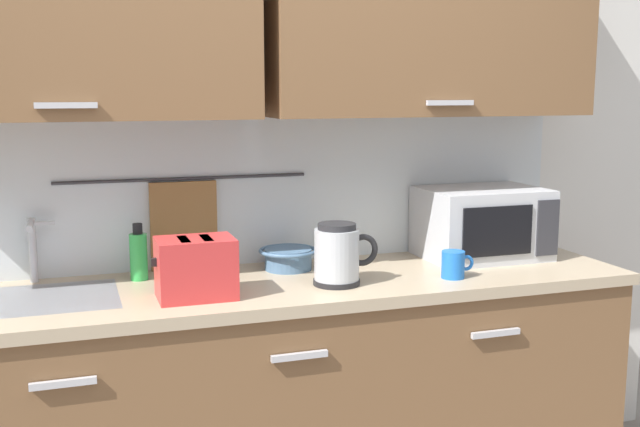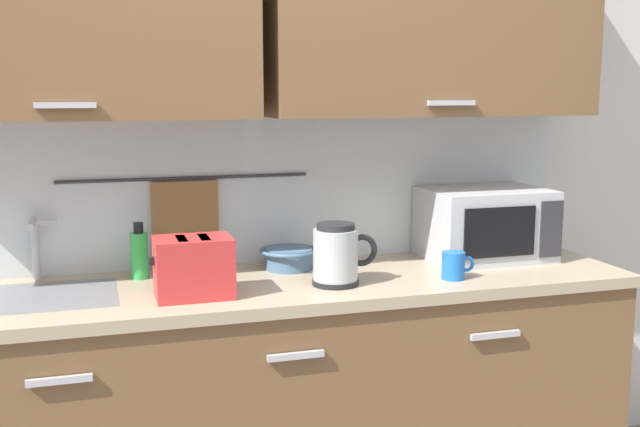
{
  "view_description": "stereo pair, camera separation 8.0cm",
  "coord_description": "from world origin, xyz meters",
  "px_view_note": "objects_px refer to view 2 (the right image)",
  "views": [
    {
      "loc": [
        -0.65,
        -2.15,
        1.55
      ],
      "look_at": [
        0.18,
        0.33,
        1.12
      ],
      "focal_mm": 42.88,
      "sensor_mm": 36.0,
      "label": 1
    },
    {
      "loc": [
        -0.58,
        -2.17,
        1.55
      ],
      "look_at": [
        0.18,
        0.33,
        1.12
      ],
      "focal_mm": 42.88,
      "sensor_mm": 36.0,
      "label": 2
    }
  ],
  "objects_px": {
    "mug_near_sink": "(199,265)",
    "mixing_bowl": "(289,257)",
    "electric_kettle": "(337,255)",
    "dish_soap_bottle": "(139,254)",
    "toaster": "(194,267)",
    "microwave": "(485,224)",
    "mug_by_kettle": "(454,265)"
  },
  "relations": [
    {
      "from": "microwave",
      "to": "mixing_bowl",
      "type": "relative_size",
      "value": 2.15
    },
    {
      "from": "mug_near_sink",
      "to": "toaster",
      "type": "height_order",
      "value": "toaster"
    },
    {
      "from": "microwave",
      "to": "mug_near_sink",
      "type": "distance_m",
      "value": 1.11
    },
    {
      "from": "electric_kettle",
      "to": "mixing_bowl",
      "type": "relative_size",
      "value": 1.06
    },
    {
      "from": "electric_kettle",
      "to": "mixing_bowl",
      "type": "distance_m",
      "value": 0.28
    },
    {
      "from": "electric_kettle",
      "to": "mug_by_kettle",
      "type": "xyz_separation_m",
      "value": [
        0.41,
        -0.05,
        -0.05
      ]
    },
    {
      "from": "dish_soap_bottle",
      "to": "mug_by_kettle",
      "type": "xyz_separation_m",
      "value": [
        1.04,
        -0.32,
        -0.04
      ]
    },
    {
      "from": "electric_kettle",
      "to": "mixing_bowl",
      "type": "xyz_separation_m",
      "value": [
        -0.1,
        0.26,
        -0.06
      ]
    },
    {
      "from": "toaster",
      "to": "dish_soap_bottle",
      "type": "bearing_deg",
      "value": 116.87
    },
    {
      "from": "electric_kettle",
      "to": "mug_near_sink",
      "type": "bearing_deg",
      "value": 154.17
    },
    {
      "from": "mug_near_sink",
      "to": "electric_kettle",
      "type": "bearing_deg",
      "value": -25.83
    },
    {
      "from": "electric_kettle",
      "to": "toaster",
      "type": "xyz_separation_m",
      "value": [
        -0.48,
        -0.01,
        -0.01
      ]
    },
    {
      "from": "electric_kettle",
      "to": "mug_by_kettle",
      "type": "distance_m",
      "value": 0.42
    },
    {
      "from": "dish_soap_bottle",
      "to": "toaster",
      "type": "bearing_deg",
      "value": -63.13
    },
    {
      "from": "mixing_bowl",
      "to": "mug_by_kettle",
      "type": "bearing_deg",
      "value": -31.1
    },
    {
      "from": "microwave",
      "to": "mixing_bowl",
      "type": "height_order",
      "value": "microwave"
    },
    {
      "from": "mug_near_sink",
      "to": "toaster",
      "type": "distance_m",
      "value": 0.23
    },
    {
      "from": "mug_near_sink",
      "to": "toaster",
      "type": "bearing_deg",
      "value": -102.0
    },
    {
      "from": "dish_soap_bottle",
      "to": "toaster",
      "type": "relative_size",
      "value": 0.77
    },
    {
      "from": "electric_kettle",
      "to": "dish_soap_bottle",
      "type": "distance_m",
      "value": 0.68
    },
    {
      "from": "microwave",
      "to": "dish_soap_bottle",
      "type": "bearing_deg",
      "value": 177.35
    },
    {
      "from": "mug_by_kettle",
      "to": "dish_soap_bottle",
      "type": "bearing_deg",
      "value": 162.64
    },
    {
      "from": "microwave",
      "to": "toaster",
      "type": "bearing_deg",
      "value": -168.64
    },
    {
      "from": "microwave",
      "to": "electric_kettle",
      "type": "xyz_separation_m",
      "value": [
        -0.67,
        -0.22,
        -0.03
      ]
    },
    {
      "from": "toaster",
      "to": "mug_by_kettle",
      "type": "distance_m",
      "value": 0.89
    },
    {
      "from": "electric_kettle",
      "to": "dish_soap_bottle",
      "type": "xyz_separation_m",
      "value": [
        -0.63,
        0.28,
        -0.01
      ]
    },
    {
      "from": "mug_near_sink",
      "to": "mixing_bowl",
      "type": "height_order",
      "value": "mug_near_sink"
    },
    {
      "from": "mug_by_kettle",
      "to": "electric_kettle",
      "type": "bearing_deg",
      "value": 173.59
    },
    {
      "from": "toaster",
      "to": "mug_near_sink",
      "type": "bearing_deg",
      "value": 78.0
    },
    {
      "from": "microwave",
      "to": "mug_near_sink",
      "type": "height_order",
      "value": "microwave"
    },
    {
      "from": "microwave",
      "to": "mug_near_sink",
      "type": "relative_size",
      "value": 3.83
    },
    {
      "from": "mixing_bowl",
      "to": "toaster",
      "type": "relative_size",
      "value": 0.84
    }
  ]
}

